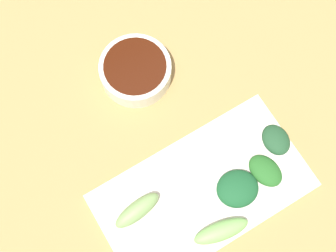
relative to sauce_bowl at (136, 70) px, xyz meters
The scene contains 8 objects.
tabletop 0.12m from the sauce_bowl, 11.51° to the right, with size 2.10×2.10×0.02m, color #9C7C48.
sauce_bowl is the anchor object (origin of this frame).
serving_plate 0.24m from the sauce_bowl, ahead, with size 0.19×0.35×0.01m, color silver.
broccoli_leafy_1 0.27m from the sauce_bowl, ahead, with size 0.06×0.07×0.02m, color #174C27.
broccoli_leafy_2 0.28m from the sauce_bowl, 19.32° to the left, with size 0.06×0.04×0.02m, color #235C22.
broccoli_stalk_3 0.31m from the sauce_bowl, ahead, with size 0.03×0.09×0.02m, color #74A956.
broccoli_leafy_4 0.27m from the sauce_bowl, 30.89° to the left, with size 0.06×0.04×0.02m, color #1F4628.
broccoli_stalk_5 0.25m from the sauce_bowl, 29.14° to the right, with size 0.03×0.08×0.03m, color #799E5A.
Camera 1 is at (0.22, -0.11, 0.80)m, focal length 50.58 mm.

